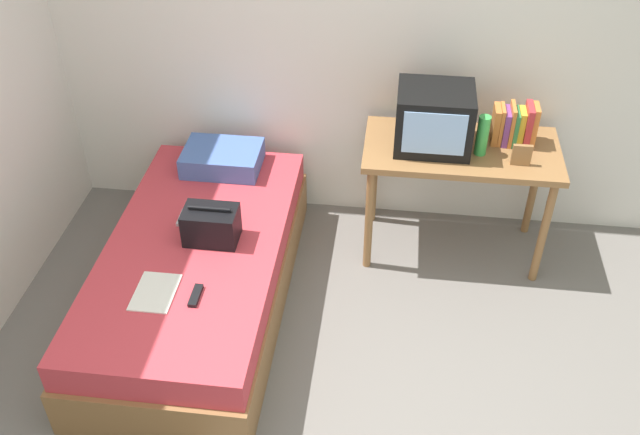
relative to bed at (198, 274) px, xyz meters
name	(u,v)px	position (x,y,z in m)	size (l,w,h in m)	color
wall_back	(364,30)	(0.85, 1.11, 1.07)	(5.20, 0.10, 2.60)	silver
bed	(198,274)	(0.00, 0.00, 0.00)	(1.00, 2.00, 0.47)	olive
desk	(460,161)	(1.48, 0.70, 0.44)	(1.16, 0.60, 0.78)	olive
tv	(434,118)	(1.30, 0.71, 0.73)	(0.44, 0.39, 0.36)	black
water_bottle	(482,135)	(1.58, 0.64, 0.67)	(0.07, 0.07, 0.25)	green
book_row	(515,125)	(1.78, 0.80, 0.66)	(0.25, 0.17, 0.25)	#CC7233
picture_frame	(522,155)	(1.80, 0.55, 0.61)	(0.11, 0.02, 0.13)	olive
pillow	(222,158)	(-0.01, 0.76, 0.31)	(0.49, 0.36, 0.13)	#4766AD
handbag	(211,225)	(0.10, 0.04, 0.34)	(0.30, 0.20, 0.22)	black
magazine	(155,292)	(-0.09, -0.42, 0.24)	(0.21, 0.29, 0.01)	white
remote_dark	(196,296)	(0.13, -0.43, 0.25)	(0.04, 0.16, 0.02)	black
remote_silver	(183,218)	(-0.11, 0.20, 0.25)	(0.04, 0.14, 0.02)	#B7B7BC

